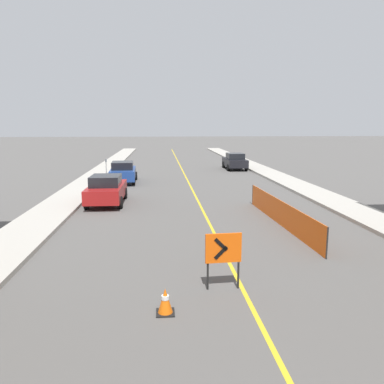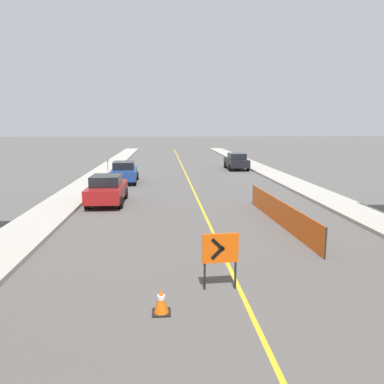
{
  "view_description": "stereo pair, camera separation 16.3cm",
  "coord_description": "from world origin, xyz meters",
  "px_view_note": "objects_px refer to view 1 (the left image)",
  "views": [
    {
      "loc": [
        -2.12,
        6.7,
        4.26
      ],
      "look_at": [
        -0.57,
        24.84,
        1.0
      ],
      "focal_mm": 35.0,
      "sensor_mm": 36.0,
      "label": 1
    },
    {
      "loc": [
        -1.96,
        6.69,
        4.26
      ],
      "look_at": [
        -0.57,
        24.84,
        1.0
      ],
      "focal_mm": 35.0,
      "sensor_mm": 36.0,
      "label": 2
    }
  ],
  "objects_px": {
    "traffic_cone_third": "(165,301)",
    "parked_car_curb_mid": "(123,172)",
    "parking_meter_far_curb": "(106,163)",
    "parked_car_curb_far": "(235,161)",
    "parked_car_curb_near": "(107,189)",
    "arrow_barricade_primary": "(223,251)"
  },
  "relations": [
    {
      "from": "parked_car_curb_near",
      "to": "parking_meter_far_curb",
      "type": "relative_size",
      "value": 3.36
    },
    {
      "from": "parked_car_curb_mid",
      "to": "parking_meter_far_curb",
      "type": "bearing_deg",
      "value": 111.62
    },
    {
      "from": "parking_meter_far_curb",
      "to": "parked_car_curb_far",
      "type": "bearing_deg",
      "value": 17.61
    },
    {
      "from": "parked_car_curb_near",
      "to": "parked_car_curb_mid",
      "type": "height_order",
      "value": "same"
    },
    {
      "from": "parked_car_curb_near",
      "to": "parked_car_curb_far",
      "type": "distance_m",
      "value": 18.55
    },
    {
      "from": "parked_car_curb_mid",
      "to": "traffic_cone_third",
      "type": "bearing_deg",
      "value": -84.54
    },
    {
      "from": "parking_meter_far_curb",
      "to": "traffic_cone_third",
      "type": "bearing_deg",
      "value": -79.11
    },
    {
      "from": "parked_car_curb_mid",
      "to": "parked_car_curb_far",
      "type": "height_order",
      "value": "same"
    },
    {
      "from": "arrow_barricade_primary",
      "to": "parked_car_curb_far",
      "type": "bearing_deg",
      "value": 74.35
    },
    {
      "from": "arrow_barricade_primary",
      "to": "parked_car_curb_near",
      "type": "distance_m",
      "value": 12.18
    },
    {
      "from": "parked_car_curb_near",
      "to": "parking_meter_far_curb",
      "type": "height_order",
      "value": "parked_car_curb_near"
    },
    {
      "from": "traffic_cone_third",
      "to": "parked_car_curb_near",
      "type": "relative_size",
      "value": 0.14
    },
    {
      "from": "traffic_cone_third",
      "to": "parked_car_curb_near",
      "type": "height_order",
      "value": "parked_car_curb_near"
    },
    {
      "from": "traffic_cone_third",
      "to": "arrow_barricade_primary",
      "type": "bearing_deg",
      "value": 37.57
    },
    {
      "from": "parked_car_curb_near",
      "to": "arrow_barricade_primary",
      "type": "bearing_deg",
      "value": -67.66
    },
    {
      "from": "traffic_cone_third",
      "to": "parking_meter_far_curb",
      "type": "xyz_separation_m",
      "value": [
        -4.65,
        24.19,
        0.78
      ]
    },
    {
      "from": "traffic_cone_third",
      "to": "parking_meter_far_curb",
      "type": "relative_size",
      "value": 0.47
    },
    {
      "from": "arrow_barricade_primary",
      "to": "parked_car_curb_mid",
      "type": "distance_m",
      "value": 19.5
    },
    {
      "from": "parking_meter_far_curb",
      "to": "parked_car_curb_near",
      "type": "bearing_deg",
      "value": -82.03
    },
    {
      "from": "parked_car_curb_near",
      "to": "parked_car_curb_far",
      "type": "xyz_separation_m",
      "value": [
        10.21,
        15.48,
        0.0
      ]
    },
    {
      "from": "arrow_barricade_primary",
      "to": "parking_meter_far_curb",
      "type": "relative_size",
      "value": 1.18
    },
    {
      "from": "traffic_cone_third",
      "to": "parked_car_curb_mid",
      "type": "bearing_deg",
      "value": 98.04
    }
  ]
}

